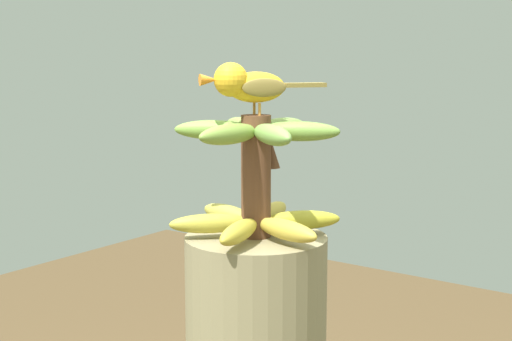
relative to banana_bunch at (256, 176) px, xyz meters
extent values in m
cylinder|color=brown|center=(0.00, 0.00, 0.00)|extent=(0.05, 0.05, 0.22)
ellipsoid|color=gold|center=(0.08, 0.02, -0.08)|extent=(0.15, 0.07, 0.04)
ellipsoid|color=gold|center=(0.02, 0.08, -0.08)|extent=(0.07, 0.15, 0.04)
ellipsoid|color=#ABA229|center=(-0.06, 0.06, -0.08)|extent=(0.13, 0.13, 0.04)
ellipsoid|color=gold|center=(-0.08, -0.02, -0.08)|extent=(0.15, 0.07, 0.04)
ellipsoid|color=#AAA23C|center=(-0.02, -0.08, -0.08)|extent=(0.07, 0.15, 0.04)
ellipsoid|color=#ADA135|center=(0.06, -0.06, -0.08)|extent=(0.13, 0.13, 0.04)
ellipsoid|color=#709B46|center=(0.04, 0.06, 0.08)|extent=(0.11, 0.15, 0.04)
ellipsoid|color=olive|center=(-0.03, 0.07, 0.08)|extent=(0.10, 0.15, 0.04)
ellipsoid|color=#7BA149|center=(-0.07, 0.00, 0.08)|extent=(0.15, 0.04, 0.04)
ellipsoid|color=olive|center=(-0.04, -0.06, 0.08)|extent=(0.11, 0.15, 0.04)
ellipsoid|color=#739F3D|center=(0.04, -0.07, 0.08)|extent=(0.10, 0.15, 0.04)
ellipsoid|color=olive|center=(0.08, 0.00, 0.08)|extent=(0.15, 0.04, 0.04)
cone|color=brown|center=(-0.04, 0.00, 0.04)|extent=(0.04, 0.04, 0.06)
cylinder|color=#C68933|center=(-0.01, -0.01, 0.12)|extent=(0.01, 0.01, 0.02)
cylinder|color=#C68933|center=(0.01, 0.01, 0.12)|extent=(0.01, 0.01, 0.02)
ellipsoid|color=gold|center=(0.00, 0.00, 0.16)|extent=(0.12, 0.10, 0.05)
ellipsoid|color=olive|center=(-0.02, -0.02, 0.16)|extent=(0.07, 0.05, 0.03)
ellipsoid|color=olive|center=(0.01, 0.02, 0.16)|extent=(0.07, 0.05, 0.03)
cube|color=olive|center=(-0.07, 0.05, 0.16)|extent=(0.08, 0.07, 0.01)
sphere|color=gold|center=(0.04, -0.03, 0.17)|extent=(0.06, 0.06, 0.06)
sphere|color=black|center=(0.06, -0.01, 0.18)|extent=(0.01, 0.01, 0.01)
cone|color=orange|center=(0.07, -0.05, 0.17)|extent=(0.04, 0.04, 0.02)
camera|label=1|loc=(1.06, 0.78, 0.21)|focal=51.70mm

